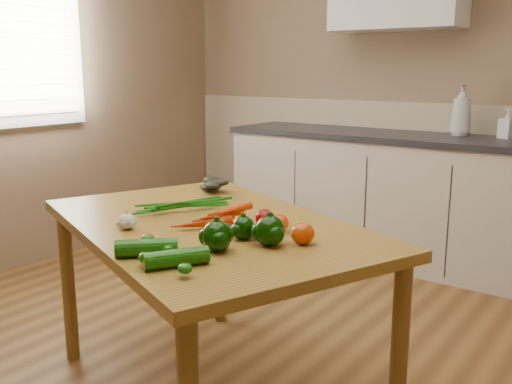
{
  "coord_description": "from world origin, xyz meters",
  "views": [
    {
      "loc": [
        1.51,
        -1.57,
        1.34
      ],
      "look_at": [
        0.16,
        0.3,
        0.84
      ],
      "focal_mm": 40.0,
      "sensor_mm": 36.0,
      "label": 1
    }
  ],
  "objects_px": {
    "soap_bottle_b": "(508,124)",
    "tomato_a": "(265,218)",
    "carrot_bunch": "(207,212)",
    "garlic_bulb": "(127,221)",
    "pepper_c": "(217,236)",
    "tomato_c": "(303,233)",
    "soap_bottle_a": "(462,110)",
    "zucchini_b": "(147,248)",
    "leafy_greens": "(212,182)",
    "tomato_b": "(279,223)",
    "pepper_b": "(270,231)",
    "zucchini_a": "(176,258)",
    "table": "(208,243)",
    "pepper_a": "(243,228)"
  },
  "relations": [
    {
      "from": "table",
      "to": "soap_bottle_a",
      "type": "distance_m",
      "value": 2.33
    },
    {
      "from": "soap_bottle_a",
      "to": "pepper_b",
      "type": "bearing_deg",
      "value": -99.21
    },
    {
      "from": "soap_bottle_b",
      "to": "tomato_b",
      "type": "height_order",
      "value": "soap_bottle_b"
    },
    {
      "from": "leafy_greens",
      "to": "tomato_b",
      "type": "relative_size",
      "value": 2.8
    },
    {
      "from": "zucchini_a",
      "to": "pepper_c",
      "type": "bearing_deg",
      "value": 89.9
    },
    {
      "from": "pepper_a",
      "to": "carrot_bunch",
      "type": "bearing_deg",
      "value": 156.35
    },
    {
      "from": "tomato_c",
      "to": "pepper_a",
      "type": "bearing_deg",
      "value": -159.42
    },
    {
      "from": "garlic_bulb",
      "to": "zucchini_a",
      "type": "xyz_separation_m",
      "value": [
        0.43,
        -0.19,
        -0.0
      ]
    },
    {
      "from": "soap_bottle_b",
      "to": "tomato_c",
      "type": "relative_size",
      "value": 2.37
    },
    {
      "from": "leafy_greens",
      "to": "garlic_bulb",
      "type": "xyz_separation_m",
      "value": [
        0.17,
        -0.68,
        -0.02
      ]
    },
    {
      "from": "table",
      "to": "soap_bottle_b",
      "type": "height_order",
      "value": "soap_bottle_b"
    },
    {
      "from": "pepper_a",
      "to": "zucchini_a",
      "type": "relative_size",
      "value": 0.41
    },
    {
      "from": "pepper_a",
      "to": "pepper_c",
      "type": "height_order",
      "value": "pepper_c"
    },
    {
      "from": "pepper_b",
      "to": "zucchini_a",
      "type": "relative_size",
      "value": 0.52
    },
    {
      "from": "pepper_b",
      "to": "zucchini_a",
      "type": "bearing_deg",
      "value": -107.66
    },
    {
      "from": "carrot_bunch",
      "to": "garlic_bulb",
      "type": "height_order",
      "value": "carrot_bunch"
    },
    {
      "from": "pepper_b",
      "to": "tomato_c",
      "type": "distance_m",
      "value": 0.11
    },
    {
      "from": "pepper_b",
      "to": "tomato_a",
      "type": "distance_m",
      "value": 0.22
    },
    {
      "from": "garlic_bulb",
      "to": "pepper_c",
      "type": "xyz_separation_m",
      "value": [
        0.43,
        -0.0,
        0.02
      ]
    },
    {
      "from": "soap_bottle_b",
      "to": "garlic_bulb",
      "type": "distance_m",
      "value": 2.64
    },
    {
      "from": "soap_bottle_a",
      "to": "zucchini_b",
      "type": "bearing_deg",
      "value": -104.74
    },
    {
      "from": "garlic_bulb",
      "to": "tomato_a",
      "type": "distance_m",
      "value": 0.51
    },
    {
      "from": "soap_bottle_b",
      "to": "tomato_a",
      "type": "xyz_separation_m",
      "value": [
        -0.34,
        -2.21,
        -0.2
      ]
    },
    {
      "from": "table",
      "to": "carrot_bunch",
      "type": "relative_size",
      "value": 6.3
    },
    {
      "from": "tomato_b",
      "to": "soap_bottle_b",
      "type": "bearing_deg",
      "value": 83.15
    },
    {
      "from": "table",
      "to": "pepper_c",
      "type": "xyz_separation_m",
      "value": [
        0.26,
        -0.26,
        0.13
      ]
    },
    {
      "from": "soap_bottle_b",
      "to": "tomato_b",
      "type": "bearing_deg",
      "value": 17.96
    },
    {
      "from": "carrot_bunch",
      "to": "pepper_a",
      "type": "distance_m",
      "value": 0.29
    },
    {
      "from": "carrot_bunch",
      "to": "tomato_b",
      "type": "xyz_separation_m",
      "value": [
        0.31,
        0.03,
        -0.0
      ]
    },
    {
      "from": "soap_bottle_a",
      "to": "leafy_greens",
      "type": "distance_m",
      "value": 1.96
    },
    {
      "from": "pepper_c",
      "to": "zucchini_b",
      "type": "distance_m",
      "value": 0.23
    },
    {
      "from": "carrot_bunch",
      "to": "garlic_bulb",
      "type": "bearing_deg",
      "value": -99.0
    },
    {
      "from": "pepper_c",
      "to": "tomato_c",
      "type": "bearing_deg",
      "value": 50.22
    },
    {
      "from": "pepper_b",
      "to": "tomato_b",
      "type": "distance_m",
      "value": 0.16
    },
    {
      "from": "pepper_c",
      "to": "leafy_greens",
      "type": "bearing_deg",
      "value": 131.04
    },
    {
      "from": "tomato_b",
      "to": "zucchini_b",
      "type": "distance_m",
      "value": 0.51
    },
    {
      "from": "soap_bottle_b",
      "to": "leafy_greens",
      "type": "relative_size",
      "value": 0.94
    },
    {
      "from": "tomato_b",
      "to": "zucchini_a",
      "type": "distance_m",
      "value": 0.49
    },
    {
      "from": "soap_bottle_a",
      "to": "pepper_a",
      "type": "bearing_deg",
      "value": -101.95
    },
    {
      "from": "pepper_a",
      "to": "leafy_greens",
      "type": "bearing_deg",
      "value": 137.82
    },
    {
      "from": "pepper_a",
      "to": "pepper_b",
      "type": "height_order",
      "value": "pepper_b"
    },
    {
      "from": "soap_bottle_b",
      "to": "zucchini_a",
      "type": "distance_m",
      "value": 2.74
    },
    {
      "from": "soap_bottle_a",
      "to": "tomato_b",
      "type": "bearing_deg",
      "value": -100.69
    },
    {
      "from": "garlic_bulb",
      "to": "pepper_a",
      "type": "height_order",
      "value": "pepper_a"
    },
    {
      "from": "table",
      "to": "leafy_greens",
      "type": "distance_m",
      "value": 0.56
    },
    {
      "from": "carrot_bunch",
      "to": "tomato_b",
      "type": "relative_size",
      "value": 3.64
    },
    {
      "from": "garlic_bulb",
      "to": "zucchini_b",
      "type": "distance_m",
      "value": 0.34
    },
    {
      "from": "soap_bottle_a",
      "to": "tomato_a",
      "type": "relative_size",
      "value": 4.51
    },
    {
      "from": "carrot_bunch",
      "to": "zucchini_b",
      "type": "height_order",
      "value": "carrot_bunch"
    },
    {
      "from": "pepper_b",
      "to": "zucchini_b",
      "type": "relative_size",
      "value": 0.52
    }
  ]
}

